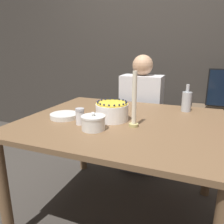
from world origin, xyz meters
name	(u,v)px	position (x,y,z in m)	size (l,w,h in m)	color
ground_plane	(121,214)	(0.00, 0.00, 0.00)	(12.00, 12.00, 0.00)	#3D3833
wall_behind	(161,43)	(0.00, 1.40, 1.30)	(8.00, 0.05, 2.60)	#38332D
dining_table	(122,135)	(0.00, 0.00, 0.65)	(1.32, 1.12, 0.76)	brown
cake	(112,111)	(-0.07, -0.02, 0.82)	(0.22, 0.22, 0.13)	white
sugar_bowl	(93,123)	(-0.10, -0.24, 0.80)	(0.14, 0.14, 0.11)	silver
sugar_shaker	(80,116)	(-0.22, -0.18, 0.81)	(0.06, 0.06, 0.10)	white
plate_stack	(64,116)	(-0.39, -0.11, 0.78)	(0.19, 0.19, 0.03)	silver
candle	(134,104)	(0.11, -0.10, 0.90)	(0.06, 0.06, 0.34)	tan
bottle	(187,101)	(0.38, 0.39, 0.84)	(0.07, 0.07, 0.21)	#B2B7BC
person_man_blue_shirt	(141,121)	(-0.06, 0.76, 0.51)	(0.40, 0.34, 1.18)	#595960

